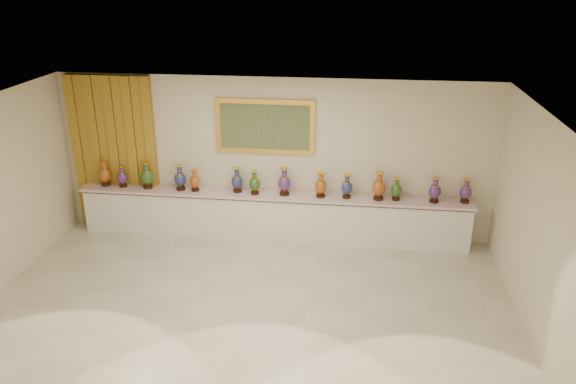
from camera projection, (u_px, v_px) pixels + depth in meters
The scene contains 17 objects.
ground at pixel (250, 303), 8.57m from camera, with size 8.00×8.00×0.00m, color beige.
room at pixel (138, 149), 10.53m from camera, with size 8.00×8.00×8.00m.
counter at pixel (272, 216), 10.50m from camera, with size 7.28×0.48×0.90m.
vase_0 at pixel (105, 175), 10.63m from camera, with size 0.26×0.26×0.48m.
vase_1 at pixel (122, 177), 10.59m from camera, with size 0.23×0.23×0.41m.
vase_2 at pixel (147, 177), 10.51m from camera, with size 0.31×0.31×0.51m.
vase_3 at pixel (180, 179), 10.43m from camera, with size 0.24×0.24×0.48m.
vase_4 at pixel (195, 181), 10.39m from camera, with size 0.22×0.22×0.42m.
vase_5 at pixel (237, 181), 10.33m from camera, with size 0.26×0.26×0.47m.
vase_6 at pixel (255, 184), 10.24m from camera, with size 0.24×0.24×0.44m.
vase_7 at pixel (284, 183), 10.19m from camera, with size 0.29×0.29×0.51m.
vase_8 at pixel (321, 186), 10.11m from camera, with size 0.28×0.28×0.46m.
vase_9 at pixel (347, 187), 10.07m from camera, with size 0.25×0.25×0.44m.
vase_10 at pixel (379, 187), 9.98m from camera, with size 0.24×0.24×0.51m.
vase_11 at pixel (396, 190), 9.98m from camera, with size 0.21×0.21×0.42m.
vase_12 at pixel (435, 191), 9.88m from camera, with size 0.28×0.28×0.46m.
vase_13 at pixel (466, 192), 9.86m from camera, with size 0.24×0.24×0.45m.
Camera 1 is at (1.50, -7.19, 4.78)m, focal length 35.00 mm.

